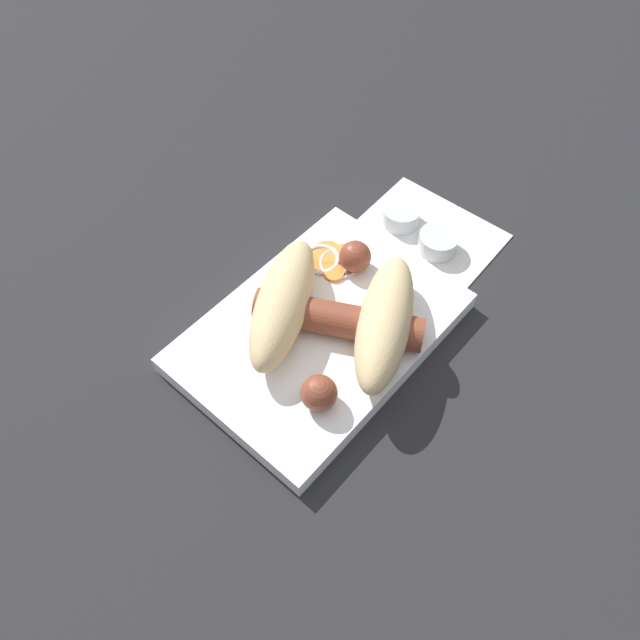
# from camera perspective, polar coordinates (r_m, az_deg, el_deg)

# --- Properties ---
(ground_plane) EXTENTS (3.00, 3.00, 0.00)m
(ground_plane) POSITION_cam_1_polar(r_m,az_deg,el_deg) (0.64, 0.00, -1.63)
(ground_plane) COLOR #232326
(food_tray) EXTENTS (0.27, 0.19, 0.02)m
(food_tray) POSITION_cam_1_polar(r_m,az_deg,el_deg) (0.63, 0.00, -1.09)
(food_tray) COLOR white
(food_tray) RESTS_ON ground_plane
(bread_roll) EXTENTS (0.21, 0.21, 0.05)m
(bread_roll) POSITION_cam_1_polar(r_m,az_deg,el_deg) (0.59, 1.22, 0.73)
(bread_roll) COLOR #DBBC84
(bread_roll) RESTS_ON food_tray
(sausage) EXTENTS (0.18, 0.16, 0.03)m
(sausage) POSITION_cam_1_polar(r_m,az_deg,el_deg) (0.60, 1.70, 0.04)
(sausage) COLOR brown
(sausage) RESTS_ON food_tray
(pickled_veggies) EXTENTS (0.07, 0.06, 0.01)m
(pickled_veggies) POSITION_cam_1_polar(r_m,az_deg,el_deg) (0.67, 1.10, 5.50)
(pickled_veggies) COLOR orange
(pickled_veggies) RESTS_ON food_tray
(napkin) EXTENTS (0.16, 0.16, 0.00)m
(napkin) POSITION_cam_1_polar(r_m,az_deg,el_deg) (0.72, 9.17, 7.01)
(napkin) COLOR white
(napkin) RESTS_ON ground_plane
(condiment_cup_near) EXTENTS (0.04, 0.04, 0.02)m
(condiment_cup_near) POSITION_cam_1_polar(r_m,az_deg,el_deg) (0.71, 10.72, 6.89)
(condiment_cup_near) COLOR silver
(condiment_cup_near) RESTS_ON ground_plane
(condiment_cup_far) EXTENTS (0.04, 0.04, 0.02)m
(condiment_cup_far) POSITION_cam_1_polar(r_m,az_deg,el_deg) (0.74, 7.41, 9.38)
(condiment_cup_far) COLOR silver
(condiment_cup_far) RESTS_ON ground_plane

